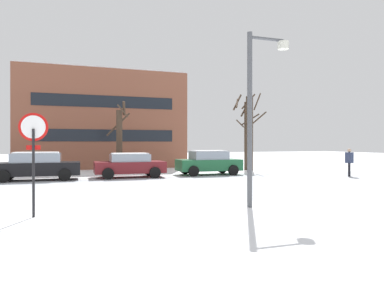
# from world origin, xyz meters

# --- Properties ---
(ground_plane) EXTENTS (120.00, 120.00, 0.00)m
(ground_plane) POSITION_xyz_m (0.00, 0.00, 0.00)
(ground_plane) COLOR white
(road_surface) EXTENTS (80.00, 9.59, 0.00)m
(road_surface) POSITION_xyz_m (0.00, 3.79, 0.00)
(road_surface) COLOR #B7BCC4
(road_surface) RESTS_ON ground
(stop_sign) EXTENTS (0.76, 0.15, 2.81)m
(stop_sign) POSITION_xyz_m (-1.56, -1.47, 1.97)
(stop_sign) COLOR black
(stop_sign) RESTS_ON ground
(street_lamp) EXTENTS (1.48, 0.36, 5.45)m
(street_lamp) POSITION_xyz_m (4.93, -2.05, 3.32)
(street_lamp) COLOR #4C4F54
(street_lamp) RESTS_ON ground
(parked_car_black) EXTENTS (4.57, 2.19, 1.51)m
(parked_car_black) POSITION_xyz_m (-1.97, 9.28, 0.77)
(parked_car_black) COLOR black
(parked_car_black) RESTS_ON ground
(parked_car_maroon) EXTENTS (4.09, 2.27, 1.41)m
(parked_car_maroon) POSITION_xyz_m (3.03, 9.18, 0.73)
(parked_car_maroon) COLOR maroon
(parked_car_maroon) RESTS_ON ground
(parked_car_green) EXTENTS (4.03, 2.18, 1.53)m
(parked_car_green) POSITION_xyz_m (8.04, 9.24, 0.77)
(parked_car_green) COLOR #1E6038
(parked_car_green) RESTS_ON ground
(pedestrian_crossing) EXTENTS (0.35, 0.44, 1.66)m
(pedestrian_crossing) POSITION_xyz_m (15.44, 5.21, 0.96)
(pedestrian_crossing) COLOR black
(pedestrian_crossing) RESTS_ON ground
(tree_far_right) EXTENTS (1.60, 1.44, 4.74)m
(tree_far_right) POSITION_xyz_m (2.94, 12.26, 2.25)
(tree_far_right) COLOR #423326
(tree_far_right) RESTS_ON ground
(tree_far_left) EXTENTS (1.47, 1.68, 5.73)m
(tree_far_left) POSITION_xyz_m (12.24, 12.12, 2.79)
(tree_far_left) COLOR #423326
(tree_far_left) RESTS_ON ground
(tree_far_mid) EXTENTS (1.60, 1.58, 5.68)m
(tree_far_mid) POSITION_xyz_m (12.48, 11.71, 3.01)
(tree_far_mid) COLOR #423326
(tree_far_mid) RESTS_ON ground
(building_far_left) EXTENTS (13.04, 11.67, 7.79)m
(building_far_left) POSITION_xyz_m (2.56, 22.01, 3.89)
(building_far_left) COLOR brown
(building_far_left) RESTS_ON ground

